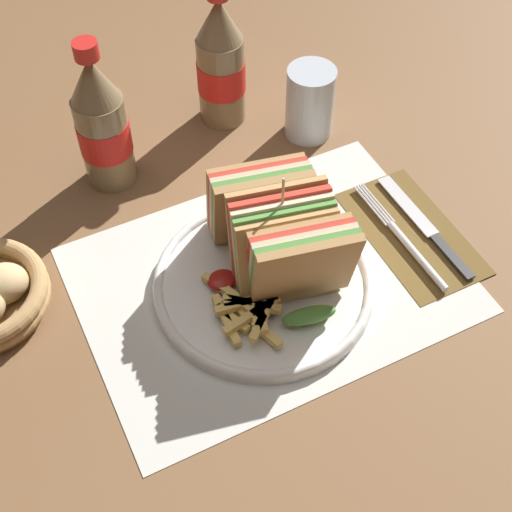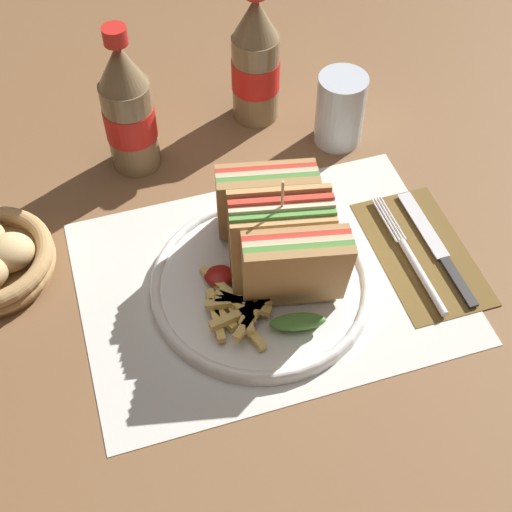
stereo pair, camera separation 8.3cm
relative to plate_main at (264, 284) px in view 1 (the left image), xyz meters
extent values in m
plane|color=brown|center=(-0.01, 0.02, -0.01)|extent=(4.00, 4.00, 0.00)
cube|color=silver|center=(0.01, 0.01, -0.01)|extent=(0.45, 0.33, 0.00)
cylinder|color=white|center=(0.00, 0.00, 0.00)|extent=(0.26, 0.26, 0.01)
torus|color=white|center=(0.00, 0.00, 0.00)|extent=(0.26, 0.26, 0.01)
cube|color=tan|center=(0.02, -0.05, 0.07)|extent=(0.12, 0.06, 0.11)
cube|color=#518E3D|center=(0.03, -0.04, 0.07)|extent=(0.12, 0.06, 0.11)
cube|color=beige|center=(0.03, -0.03, 0.07)|extent=(0.12, 0.06, 0.11)
cube|color=red|center=(0.03, -0.02, 0.06)|extent=(0.12, 0.06, 0.11)
cube|color=tan|center=(0.03, -0.02, 0.06)|extent=(0.12, 0.06, 0.11)
ellipsoid|color=#518E3D|center=(0.02, -0.07, 0.02)|extent=(0.07, 0.03, 0.02)
cube|color=tan|center=(0.02, -0.02, 0.06)|extent=(0.12, 0.06, 0.11)
cube|color=#518E3D|center=(0.02, -0.02, 0.06)|extent=(0.12, 0.06, 0.11)
cube|color=beige|center=(0.02, -0.01, 0.07)|extent=(0.12, 0.06, 0.11)
cube|color=red|center=(0.02, 0.00, 0.07)|extent=(0.12, 0.06, 0.11)
cube|color=tan|center=(0.03, 0.01, 0.07)|extent=(0.12, 0.06, 0.11)
ellipsoid|color=#518E3D|center=(0.02, -0.02, 0.02)|extent=(0.07, 0.03, 0.02)
cube|color=tan|center=(0.02, 0.05, 0.07)|extent=(0.12, 0.06, 0.11)
cube|color=#518E3D|center=(0.03, 0.06, 0.07)|extent=(0.12, 0.06, 0.11)
cube|color=beige|center=(0.03, 0.07, 0.07)|extent=(0.12, 0.06, 0.11)
cube|color=red|center=(0.03, 0.08, 0.06)|extent=(0.12, 0.06, 0.11)
cube|color=tan|center=(0.03, 0.09, 0.06)|extent=(0.12, 0.06, 0.11)
ellipsoid|color=#518E3D|center=(0.02, 0.03, 0.02)|extent=(0.07, 0.03, 0.02)
cylinder|color=tan|center=(0.02, 0.01, 0.08)|extent=(0.00, 0.00, 0.15)
cube|color=#E5C166|center=(-0.05, 0.00, 0.01)|extent=(0.04, 0.07, 0.01)
cube|color=#E5C166|center=(-0.04, -0.06, 0.01)|extent=(0.03, 0.07, 0.01)
cube|color=#E5C166|center=(-0.06, -0.04, 0.01)|extent=(0.03, 0.05, 0.01)
cube|color=#E5C166|center=(-0.06, -0.04, 0.01)|extent=(0.01, 0.07, 0.01)
cube|color=#E5C166|center=(-0.03, -0.06, 0.02)|extent=(0.06, 0.05, 0.01)
cube|color=#E5C166|center=(-0.04, -0.05, 0.02)|extent=(0.07, 0.02, 0.01)
cube|color=#E5C166|center=(-0.03, -0.03, 0.02)|extent=(0.06, 0.03, 0.01)
cube|color=#E5C166|center=(-0.03, -0.04, 0.02)|extent=(0.04, 0.06, 0.01)
cube|color=#E5C166|center=(-0.04, -0.03, 0.02)|extent=(0.07, 0.02, 0.01)
cube|color=#E5C166|center=(-0.04, -0.04, 0.02)|extent=(0.03, 0.06, 0.01)
cube|color=#E5C166|center=(-0.03, -0.05, 0.02)|extent=(0.02, 0.05, 0.01)
cube|color=#E5C166|center=(-0.03, -0.04, 0.02)|extent=(0.06, 0.05, 0.01)
ellipsoid|color=maroon|center=(-0.05, 0.01, 0.02)|extent=(0.03, 0.03, 0.01)
cube|color=brown|center=(0.21, -0.01, -0.01)|extent=(0.11, 0.20, 0.00)
cylinder|color=silver|center=(0.19, -0.04, 0.00)|extent=(0.01, 0.12, 0.01)
cylinder|color=silver|center=(0.18, 0.05, 0.00)|extent=(0.00, 0.08, 0.00)
cylinder|color=silver|center=(0.18, 0.05, 0.00)|extent=(0.00, 0.08, 0.00)
cylinder|color=silver|center=(0.19, 0.05, 0.00)|extent=(0.00, 0.08, 0.00)
cylinder|color=silver|center=(0.19, 0.05, 0.00)|extent=(0.00, 0.08, 0.00)
cube|color=black|center=(0.23, -0.06, 0.00)|extent=(0.01, 0.08, 0.00)
cube|color=silver|center=(0.23, 0.03, 0.00)|extent=(0.02, 0.11, 0.00)
cylinder|color=#7A6647|center=(-0.10, 0.26, 0.06)|extent=(0.07, 0.07, 0.13)
cylinder|color=red|center=(-0.10, 0.26, 0.06)|extent=(0.07, 0.07, 0.05)
cone|color=#7A6647|center=(-0.10, 0.26, 0.15)|extent=(0.06, 0.06, 0.06)
cylinder|color=red|center=(-0.10, 0.26, 0.19)|extent=(0.03, 0.03, 0.02)
cylinder|color=#7A6647|center=(0.09, 0.31, 0.06)|extent=(0.07, 0.07, 0.13)
cylinder|color=red|center=(0.09, 0.31, 0.06)|extent=(0.07, 0.07, 0.05)
cone|color=#7A6647|center=(0.09, 0.31, 0.15)|extent=(0.06, 0.06, 0.06)
cylinder|color=silver|center=(0.18, 0.22, 0.04)|extent=(0.07, 0.07, 0.10)
cylinder|color=black|center=(0.18, 0.22, 0.02)|extent=(0.06, 0.06, 0.06)
ellipsoid|color=tan|center=(-0.28, 0.12, 0.02)|extent=(0.06, 0.05, 0.04)
camera|label=1|loc=(-0.23, -0.44, 0.68)|focal=50.00mm
camera|label=2|loc=(-0.15, -0.48, 0.68)|focal=50.00mm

